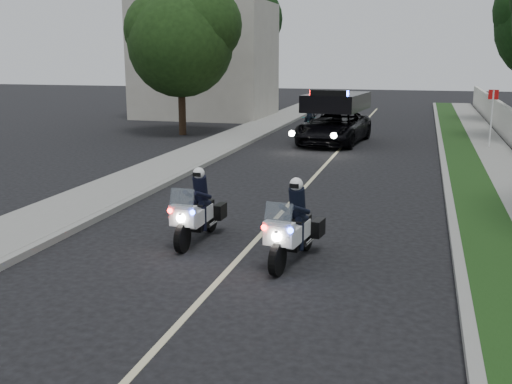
# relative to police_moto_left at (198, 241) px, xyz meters

# --- Properties ---
(ground) EXTENTS (120.00, 120.00, 0.00)m
(ground) POSITION_rel_police_moto_left_xyz_m (1.18, -1.43, 0.00)
(ground) COLOR black
(ground) RESTS_ON ground
(curb_right) EXTENTS (0.20, 60.00, 0.15)m
(curb_right) POSITION_rel_police_moto_left_xyz_m (5.28, 8.57, 0.07)
(curb_right) COLOR gray
(curb_right) RESTS_ON ground
(grass_verge) EXTENTS (1.20, 60.00, 0.16)m
(grass_verge) POSITION_rel_police_moto_left_xyz_m (5.98, 8.57, 0.08)
(grass_verge) COLOR #193814
(grass_verge) RESTS_ON ground
(sidewalk_right) EXTENTS (1.40, 60.00, 0.16)m
(sidewalk_right) POSITION_rel_police_moto_left_xyz_m (7.28, 8.57, 0.08)
(sidewalk_right) COLOR gray
(sidewalk_right) RESTS_ON ground
(curb_left) EXTENTS (0.20, 60.00, 0.15)m
(curb_left) POSITION_rel_police_moto_left_xyz_m (-2.92, 8.57, 0.07)
(curb_left) COLOR gray
(curb_left) RESTS_ON ground
(sidewalk_left) EXTENTS (2.00, 60.00, 0.16)m
(sidewalk_left) POSITION_rel_police_moto_left_xyz_m (-4.02, 8.57, 0.08)
(sidewalk_left) COLOR gray
(sidewalk_left) RESTS_ON ground
(building_far) EXTENTS (8.00, 6.00, 7.00)m
(building_far) POSITION_rel_police_moto_left_xyz_m (-8.82, 24.57, 3.50)
(building_far) COLOR #A8A396
(building_far) RESTS_ON ground
(lane_marking) EXTENTS (0.12, 50.00, 0.01)m
(lane_marking) POSITION_rel_police_moto_left_xyz_m (1.18, 8.57, 0.00)
(lane_marking) COLOR #BFB78C
(lane_marking) RESTS_ON ground
(police_moto_left) EXTENTS (0.70, 1.87, 1.58)m
(police_moto_left) POSITION_rel_police_moto_left_xyz_m (0.00, 0.00, 0.00)
(police_moto_left) COLOR silver
(police_moto_left) RESTS_ON ground
(police_moto_right) EXTENTS (0.92, 1.99, 1.63)m
(police_moto_right) POSITION_rel_police_moto_left_xyz_m (2.23, -0.74, 0.00)
(police_moto_right) COLOR white
(police_moto_right) RESTS_ON ground
(police_suv) EXTENTS (3.04, 5.56, 2.58)m
(police_suv) POSITION_rel_police_moto_left_xyz_m (0.68, 15.17, 0.00)
(police_suv) COLOR black
(police_suv) RESTS_ON ground
(bicycle) EXTENTS (0.89, 1.95, 0.98)m
(bicycle) POSITION_rel_police_moto_left_xyz_m (-0.81, 17.20, 0.00)
(bicycle) COLOR black
(bicycle) RESTS_ON ground
(cyclist) EXTENTS (0.58, 0.41, 1.55)m
(cyclist) POSITION_rel_police_moto_left_xyz_m (-0.81, 17.20, 0.00)
(cyclist) COLOR black
(cyclist) RESTS_ON ground
(sign_post) EXTENTS (0.45, 0.45, 2.57)m
(sign_post) POSITION_rel_police_moto_left_xyz_m (7.18, 14.85, 0.00)
(sign_post) COLOR #AD0C17
(sign_post) RESTS_ON ground
(tree_left_near) EXTENTS (5.29, 5.29, 8.50)m
(tree_left_near) POSITION_rel_police_moto_left_xyz_m (-6.96, 16.11, 0.00)
(tree_left_near) COLOR #1C3B13
(tree_left_near) RESTS_ON ground
(tree_left_far) EXTENTS (7.22, 7.22, 10.00)m
(tree_left_far) POSITION_rel_police_moto_left_xyz_m (-8.29, 28.11, 0.00)
(tree_left_far) COLOR black
(tree_left_far) RESTS_ON ground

